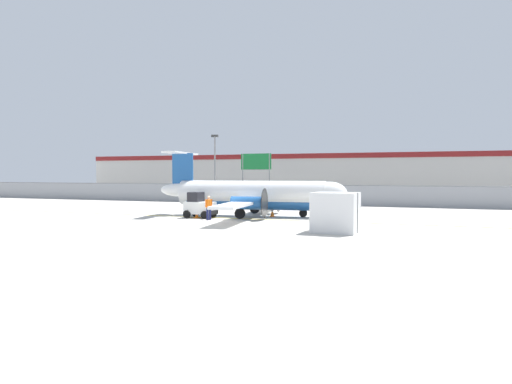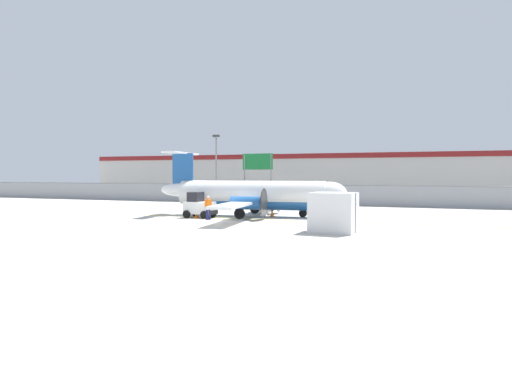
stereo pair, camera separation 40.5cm
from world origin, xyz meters
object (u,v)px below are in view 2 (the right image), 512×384
object	(u,v)px
traffic_cone_near_right	(197,214)
parked_car_0	(212,192)
cargo_container	(333,212)
parked_car_1	(291,191)
highway_sign	(258,166)
baggage_tug	(199,206)
apron_light_pole	(216,163)
commuter_airplane	(255,195)
parked_car_3	(428,194)
traffic_cone_near_left	(272,212)
parked_car_2	(349,193)
ground_crew_worker	(208,206)

from	to	relation	value
traffic_cone_near_right	parked_car_0	size ratio (longest dim) A/B	0.15
cargo_container	parked_car_1	size ratio (longest dim) A/B	0.58
cargo_container	highway_sign	world-z (taller)	highway_sign
baggage_tug	parked_car_1	world-z (taller)	baggage_tug
apron_light_pole	commuter_airplane	bearing A→B (deg)	-52.12
baggage_tug	highway_sign	distance (m)	18.94
cargo_container	parked_car_3	xyz separation A→B (m)	(4.97, 30.40, -0.21)
commuter_airplane	cargo_container	size ratio (longest dim) A/B	6.36
apron_light_pole	highway_sign	world-z (taller)	apron_light_pole
parked_car_0	traffic_cone_near_left	bearing A→B (deg)	-53.45
traffic_cone_near_left	parked_car_0	world-z (taller)	parked_car_0
cargo_container	highway_sign	xyz separation A→B (m)	(-13.09, 23.44, 3.04)
traffic_cone_near_left	baggage_tug	bearing A→B (deg)	-151.09
baggage_tug	commuter_airplane	bearing A→B (deg)	41.21
cargo_container	parked_car_2	distance (m)	29.82
commuter_airplane	parked_car_1	size ratio (longest dim) A/B	3.72
traffic_cone_near_left	parked_car_1	world-z (taller)	parked_car_1
parked_car_3	highway_sign	xyz separation A→B (m)	(-18.06, -6.97, 3.24)
cargo_container	parked_car_1	distance (m)	37.22
ground_crew_worker	parked_car_1	xyz separation A→B (m)	(-3.03, 31.50, -0.06)
traffic_cone_near_right	parked_car_0	world-z (taller)	parked_car_0
traffic_cone_near_left	apron_light_pole	distance (m)	14.86
ground_crew_worker	apron_light_pole	xyz separation A→B (m)	(-6.29, 14.56, 3.35)
commuter_airplane	parked_car_1	bearing A→B (deg)	94.21
baggage_tug	parked_car_3	size ratio (longest dim) A/B	0.55
ground_crew_worker	highway_sign	xyz separation A→B (m)	(-3.65, 19.86, 3.19)
baggage_tug	parked_car_1	bearing A→B (deg)	97.68
commuter_airplane	traffic_cone_near_right	bearing A→B (deg)	-146.06
traffic_cone_near_left	parked_car_3	size ratio (longest dim) A/B	0.15
cargo_container	traffic_cone_near_right	xyz separation A→B (m)	(-10.88, 4.56, -0.79)
parked_car_0	baggage_tug	bearing A→B (deg)	-66.09
highway_sign	traffic_cone_near_right	bearing A→B (deg)	-83.31
baggage_tug	traffic_cone_near_right	size ratio (longest dim) A/B	3.77
baggage_tug	parked_car_2	distance (m)	25.66
parked_car_2	traffic_cone_near_left	bearing A→B (deg)	-99.17
cargo_container	traffic_cone_near_right	bearing A→B (deg)	161.11
commuter_airplane	traffic_cone_near_right	size ratio (longest dim) A/B	25.12
apron_light_pole	traffic_cone_near_right	bearing A→B (deg)	-70.31
parked_car_3	highway_sign	world-z (taller)	highway_sign
highway_sign	parked_car_1	bearing A→B (deg)	86.93
baggage_tug	parked_car_0	distance (m)	24.75
baggage_tug	cargo_container	distance (m)	11.92
traffic_cone_near_right	parked_car_1	size ratio (longest dim) A/B	0.15
traffic_cone_near_right	highway_sign	world-z (taller)	highway_sign
traffic_cone_near_right	parked_car_2	distance (m)	26.01
apron_light_pole	baggage_tug	bearing A→B (deg)	-69.74
commuter_airplane	parked_car_2	distance (m)	22.43
ground_crew_worker	traffic_cone_near_right	bearing A→B (deg)	-178.28
commuter_airplane	ground_crew_worker	world-z (taller)	commuter_airplane
parked_car_3	parked_car_2	bearing A→B (deg)	-2.65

